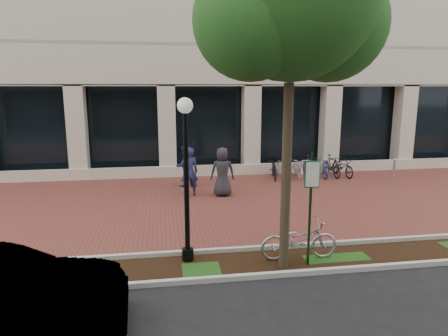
{
  "coord_description": "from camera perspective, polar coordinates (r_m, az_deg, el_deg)",
  "views": [
    {
      "loc": [
        -2.24,
        -13.85,
        4.09
      ],
      "look_at": [
        -0.2,
        -0.8,
        1.43
      ],
      "focal_mm": 32.0,
      "sensor_mm": 36.0,
      "label": 1
    }
  ],
  "objects": [
    {
      "name": "pedestrian_left",
      "position": [
        15.24,
        -4.99,
        -0.55
      ],
      "size": [
        0.74,
        0.53,
        1.89
      ],
      "primitive_type": "imported",
      "rotation": [
        0.0,
        0.0,
        3.26
      ],
      "color": "navy",
      "rests_on": "ground"
    },
    {
      "name": "pedestrian_mid",
      "position": [
        16.81,
        -5.66,
        0.29
      ],
      "size": [
        1.06,
        1.02,
        1.73
      ],
      "primitive_type": "imported",
      "rotation": [
        0.0,
        0.0,
        3.75
      ],
      "color": "navy",
      "rests_on": "ground"
    },
    {
      "name": "locked_bicycle",
      "position": [
        9.93,
        10.67,
        -10.04
      ],
      "size": [
        1.9,
        0.7,
        0.99
      ],
      "primitive_type": "imported",
      "rotation": [
        0.0,
        0.0,
        1.55
      ],
      "color": "#B3B3B7",
      "rests_on": "ground"
    },
    {
      "name": "curb_plaza_side",
      "position": [
        10.42,
        4.33,
        -11.38
      ],
      "size": [
        40.0,
        0.12,
        0.12
      ],
      "primitive_type": "cube",
      "color": "beige",
      "rests_on": "ground"
    },
    {
      "name": "parking_sign",
      "position": [
        9.27,
        12.29,
        -3.95
      ],
      "size": [
        0.34,
        0.07,
        2.67
      ],
      "rotation": [
        0.0,
        0.0,
        -0.14
      ],
      "color": "#123318",
      "rests_on": "ground"
    },
    {
      "name": "bike_rack_cluster",
      "position": [
        18.86,
        12.06,
        0.11
      ],
      "size": [
        4.17,
        1.82,
        1.02
      ],
      "rotation": [
        0.0,
        0.0,
        -0.08
      ],
      "color": "black",
      "rests_on": "ground"
    },
    {
      "name": "pedestrian_right",
      "position": [
        15.2,
        -0.22,
        -0.55
      ],
      "size": [
        0.95,
        0.64,
        1.88
      ],
      "primitive_type": "imported",
      "rotation": [
        0.0,
        0.0,
        3.1
      ],
      "color": "#28282D",
      "rests_on": "ground"
    },
    {
      "name": "brick_plaza",
      "position": [
        14.61,
        0.3,
        -4.83
      ],
      "size": [
        40.0,
        9.0,
        0.01
      ],
      "primitive_type": "cube",
      "color": "brown",
      "rests_on": "ground"
    },
    {
      "name": "lamppost",
      "position": [
        9.23,
        -5.42,
        -0.45
      ],
      "size": [
        0.36,
        0.36,
        3.88
      ],
      "color": "black",
      "rests_on": "ground"
    },
    {
      "name": "bollard",
      "position": [
        19.63,
        23.13,
        -0.09
      ],
      "size": [
        0.12,
        0.12,
        0.96
      ],
      "color": "silver",
      "rests_on": "ground"
    },
    {
      "name": "curb_street_side",
      "position": [
        9.1,
        6.56,
        -14.96
      ],
      "size": [
        40.0,
        0.12,
        0.12
      ],
      "primitive_type": "cube",
      "color": "beige",
      "rests_on": "ground"
    },
    {
      "name": "planting_strip",
      "position": [
        9.78,
        5.35,
        -13.34
      ],
      "size": [
        40.0,
        1.5,
        0.01
      ],
      "primitive_type": "cube",
      "color": "black",
      "rests_on": "ground"
    },
    {
      "name": "street_tree",
      "position": [
        8.96,
        9.94,
        22.01
      ],
      "size": [
        4.31,
        3.59,
        7.79
      ],
      "color": "#4D3F2C",
      "rests_on": "ground"
    },
    {
      "name": "ground",
      "position": [
        14.61,
        0.3,
        -4.85
      ],
      "size": [
        120.0,
        120.0,
        0.0
      ],
      "primitive_type": "plane",
      "color": "black",
      "rests_on": "ground"
    }
  ]
}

